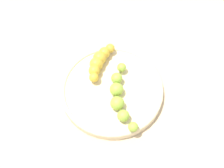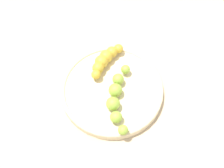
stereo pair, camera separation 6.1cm
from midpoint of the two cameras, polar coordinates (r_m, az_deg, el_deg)
ground_plane at (r=0.64m, az=-2.71°, el=-1.93°), size 2.40×2.40×0.00m
fruit_bowl at (r=0.63m, az=-2.75°, el=-1.41°), size 0.24×0.24×0.02m
banana_green at (r=0.60m, az=-1.36°, el=-2.88°), size 0.15×0.10×0.03m
banana_spotted at (r=0.65m, az=-5.40°, el=4.57°), size 0.06×0.11×0.03m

